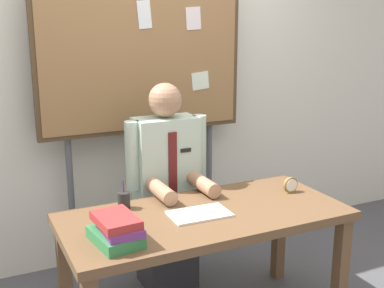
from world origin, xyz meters
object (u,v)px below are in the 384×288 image
Objects in this scene: bulletin_board at (143,57)px; pen_holder at (124,200)px; person at (167,195)px; open_notebook at (199,214)px; desk at (205,228)px; book_stack at (116,229)px; desk_clock at (290,186)px.

bulletin_board reaches higher than pen_holder.
person reaches higher than open_notebook.
person is (0.00, 0.55, 0.01)m from desk.
book_stack is (-0.55, -0.15, 0.16)m from desk.
open_notebook is at bearing -38.24° from pen_holder.
person is 4.20× the size of open_notebook.
person is at bearing 90.00° from desk.
desk is 4.82× the size of open_notebook.
bulletin_board is 1.31m from desk_clock.
bulletin_board is 1.08m from pen_holder.
desk_clock is at bearing -54.81° from bulletin_board.
bulletin_board is 21.87× the size of desk_clock.
person is 0.80m from desk_clock.
bulletin_board reaches higher than open_notebook.
open_notebook is 3.43× the size of desk_clock.
open_notebook is at bearing -92.69° from bulletin_board.
open_notebook is 0.43m from pen_holder.
desk_clock is at bearing 10.37° from book_stack.
person is at bearing 141.98° from desk_clock.
book_stack reaches higher than open_notebook.
person is 0.58m from open_notebook.
book_stack is (-0.55, -0.70, 0.15)m from person.
book_stack reaches higher than desk.
open_notebook is (0.50, 0.13, -0.06)m from book_stack.
bulletin_board is 6.37× the size of open_notebook.
desk is 0.11m from open_notebook.
person is 0.50m from pen_holder.
pen_holder reaches higher than book_stack.
book_stack is at bearing -128.21° from person.
bulletin_board is at bearing 60.95° from pen_holder.
bulletin_board reaches higher than person.
open_notebook is at bearing -155.92° from desk.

